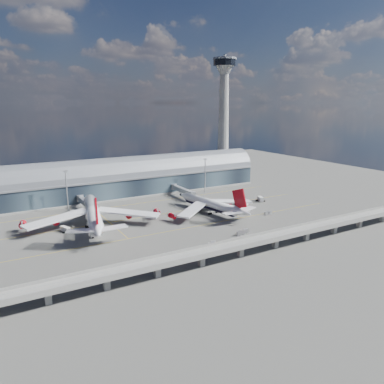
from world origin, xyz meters
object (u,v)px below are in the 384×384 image
service_truck_0 (65,229)px  service_truck_3 (260,199)px  cargo_train_2 (268,213)px  floodlight_mast_left (67,190)px  airliner_right (211,205)px  cargo_train_0 (210,245)px  floodlight_mast_right (205,175)px  service_truck_1 (96,234)px  airliner_left (93,214)px  service_truck_5 (77,213)px  service_truck_4 (245,203)px  control_tower (224,120)px  cargo_train_1 (243,232)px  service_truck_2 (242,210)px

service_truck_0 → service_truck_3: 128.78m
cargo_train_2 → floodlight_mast_left: bearing=51.9°
airliner_right → cargo_train_0: bearing=-132.4°
floodlight_mast_right → service_truck_1: bearing=-150.9°
airliner_left → service_truck_1: size_ratio=14.80×
service_truck_0 → service_truck_5: service_truck_5 is taller
floodlight_mast_left → floodlight_mast_right: 100.00m
airliner_left → service_truck_4: bearing=7.9°
service_truck_1 → service_truck_3: 118.12m
airliner_right → service_truck_4: airliner_right is taller
floodlight_mast_left → service_truck_5: floodlight_mast_left is taller
control_tower → cargo_train_2: 113.46m
service_truck_3 → floodlight_mast_left: bearing=-177.3°
floodlight_mast_right → airliner_right: bearing=-117.7°
floodlight_mast_left → airliner_left: (5.62, -37.25, -6.77)m
service_truck_1 → service_truck_3: bearing=-77.0°
service_truck_4 → cargo_train_1: size_ratio=0.57×
airliner_right → service_truck_5: 80.90m
service_truck_4 → airliner_right: bearing=163.6°
service_truck_0 → service_truck_2: bearing=-29.9°
airliner_left → service_truck_4: size_ratio=15.63×
service_truck_2 → service_truck_4: size_ratio=1.88×
floodlight_mast_right → floodlight_mast_left: bearing=180.0°
floodlight_mast_left → cargo_train_2: floodlight_mast_left is taller
cargo_train_0 → cargo_train_2: size_ratio=1.49×
airliner_left → service_truck_1: (-3.98, -17.42, -5.38)m
floodlight_mast_right → cargo_train_2: floodlight_mast_right is taller
service_truck_1 → cargo_train_2: bearing=-91.1°
floodlight_mast_right → cargo_train_0: floodlight_mast_right is taller
service_truck_3 → cargo_train_1: size_ratio=0.79×
service_truck_4 → service_truck_0: bearing=153.6°
service_truck_5 → service_truck_1: bearing=-133.8°
floodlight_mast_left → service_truck_4: (103.21, -44.03, -12.30)m
airliner_right → service_truck_3: 44.53m
service_truck_3 → service_truck_5: bearing=-171.9°
control_tower → service_truck_2: 107.72m
floodlight_mast_right → service_truck_1: floodlight_mast_right is taller
cargo_train_0 → service_truck_4: bearing=-24.0°
floodlight_mast_right → airliner_left: floodlight_mast_right is taller
control_tower → service_truck_4: size_ratio=20.55×
cargo_train_1 → service_truck_2: bearing=-21.1°
airliner_left → airliner_right: airliner_left is taller
service_truck_0 → cargo_train_0: bearing=-65.4°
service_truck_0 → cargo_train_0: service_truck_0 is taller
service_truck_0 → service_truck_3: service_truck_3 is taller
service_truck_4 → cargo_train_1: (-35.11, -43.79, -0.33)m
service_truck_4 → service_truck_5: service_truck_5 is taller
floodlight_mast_left → service_truck_5: (2.15, -12.69, -11.97)m
floodlight_mast_left → service_truck_5: size_ratio=3.86×
airliner_left → service_truck_2: size_ratio=8.32×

